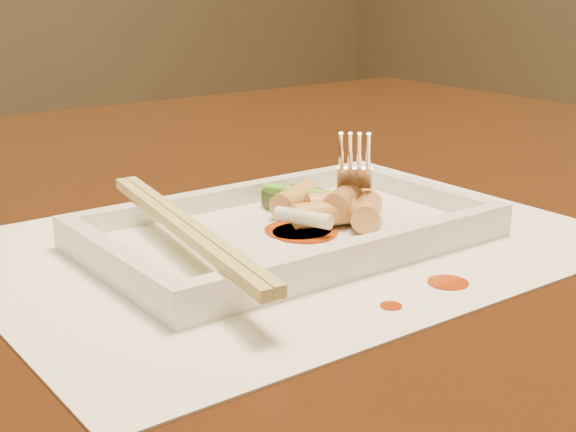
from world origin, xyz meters
TOP-DOWN VIEW (x-y plane):
  - table at (0.00, 0.00)m, footprint 1.40×0.90m
  - placemat at (0.03, -0.16)m, footprint 0.40×0.30m
  - sauce_splatter_a at (0.06, -0.28)m, footprint 0.02×0.02m
  - sauce_splatter_b at (0.01, -0.28)m, footprint 0.01×0.01m
  - plate_base at (0.03, -0.16)m, footprint 0.26×0.16m
  - plate_rim_far at (0.03, -0.09)m, footprint 0.26×0.01m
  - plate_rim_near at (0.03, -0.24)m, footprint 0.26×0.01m
  - plate_rim_left at (-0.09, -0.16)m, footprint 0.01×0.14m
  - plate_rim_right at (0.15, -0.16)m, footprint 0.01×0.14m
  - veg_piece at (0.07, -0.12)m, footprint 0.04×0.03m
  - scallion_white at (0.03, -0.18)m, footprint 0.02×0.04m
  - scallion_green at (0.07, -0.14)m, footprint 0.05×0.08m
  - chopstick_a at (-0.05, -0.16)m, footprint 0.04×0.24m
  - chopstick_b at (-0.04, -0.16)m, footprint 0.04×0.24m
  - fork at (0.10, -0.14)m, footprint 0.09×0.10m
  - sauce_blob_0 at (0.04, -0.17)m, footprint 0.04×0.04m
  - sauce_blob_1 at (0.04, -0.18)m, footprint 0.04×0.04m
  - rice_cake_0 at (0.05, -0.17)m, footprint 0.05×0.03m
  - rice_cake_1 at (0.08, -0.16)m, footprint 0.05×0.03m
  - rice_cake_2 at (0.08, -0.17)m, footprint 0.05×0.04m
  - rice_cake_3 at (0.08, -0.19)m, footprint 0.04×0.04m
  - rice_cake_4 at (0.06, -0.13)m, footprint 0.05×0.04m

SIDE VIEW (x-z plane):
  - table at x=0.00m, z-range 0.27..1.02m
  - placemat at x=0.03m, z-range 0.75..0.75m
  - sauce_splatter_a at x=0.06m, z-range 0.75..0.75m
  - sauce_splatter_b at x=0.01m, z-range 0.75..0.75m
  - plate_base at x=0.03m, z-range 0.75..0.76m
  - sauce_blob_0 at x=0.04m, z-range 0.76..0.76m
  - sauce_blob_1 at x=0.04m, z-range 0.76..0.76m
  - plate_rim_far at x=0.03m, z-range 0.76..0.77m
  - plate_rim_near at x=0.03m, z-range 0.76..0.77m
  - plate_rim_left at x=-0.09m, z-range 0.76..0.77m
  - plate_rim_right at x=0.15m, z-range 0.76..0.77m
  - veg_piece at x=0.07m, z-range 0.76..0.77m
  - rice_cake_0 at x=0.05m, z-range 0.76..0.78m
  - rice_cake_1 at x=0.08m, z-range 0.76..0.78m
  - rice_cake_3 at x=0.08m, z-range 0.76..0.78m
  - rice_cake_4 at x=0.06m, z-range 0.76..0.78m
  - scallion_white at x=0.03m, z-range 0.77..0.78m
  - scallion_green at x=0.07m, z-range 0.77..0.78m
  - rice_cake_2 at x=0.08m, z-range 0.77..0.78m
  - chopstick_a at x=-0.05m, z-range 0.77..0.78m
  - chopstick_b at x=-0.04m, z-range 0.77..0.78m
  - fork at x=0.10m, z-range 0.76..0.90m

